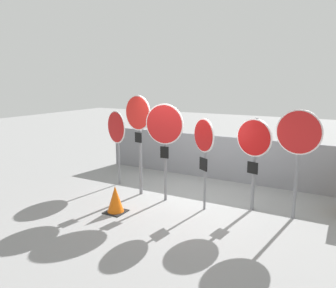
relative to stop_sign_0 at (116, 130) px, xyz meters
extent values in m
plane|color=gray|center=(2.31, -0.21, -1.51)|extent=(40.00, 40.00, 0.00)
cube|color=slate|center=(2.31, 1.82, -0.88)|extent=(7.48, 0.12, 1.27)
cylinder|color=slate|center=(0.02, 0.05, -0.51)|extent=(0.05, 0.05, 2.01)
cylinder|color=white|center=(0.00, 0.00, 0.08)|extent=(0.82, 0.36, 0.88)
cylinder|color=#AD0F0F|center=(-0.01, -0.02, 0.08)|extent=(0.76, 0.33, 0.82)
cylinder|color=slate|center=(1.01, -0.36, -0.30)|extent=(0.08, 0.08, 2.42)
cylinder|color=white|center=(0.99, -0.42, 0.55)|extent=(0.84, 0.21, 0.85)
cylinder|color=red|center=(0.99, -0.43, 0.55)|extent=(0.78, 0.20, 0.79)
cube|color=black|center=(0.99, -0.42, -0.05)|extent=(0.22, 0.07, 0.25)
cylinder|color=slate|center=(1.76, -0.43, -0.44)|extent=(0.06, 0.06, 2.15)
cylinder|color=white|center=(1.77, -0.49, 0.33)|extent=(0.94, 0.10, 0.94)
cylinder|color=red|center=(1.77, -0.50, 0.33)|extent=(0.88, 0.10, 0.88)
cube|color=black|center=(1.77, -0.49, -0.33)|extent=(0.21, 0.04, 0.28)
cylinder|color=slate|center=(2.80, -0.51, -0.49)|extent=(0.05, 0.05, 2.04)
cylinder|color=white|center=(2.78, -0.55, 0.16)|extent=(0.62, 0.43, 0.73)
cylinder|color=#AD0F0F|center=(2.77, -0.56, 0.16)|extent=(0.57, 0.39, 0.67)
cube|color=black|center=(2.78, -0.55, -0.47)|extent=(0.24, 0.17, 0.28)
cylinder|color=slate|center=(3.74, -0.01, -0.48)|extent=(0.08, 0.08, 2.06)
cylinder|color=white|center=(3.73, -0.07, 0.12)|extent=(0.80, 0.23, 0.82)
cylinder|color=#AD0F0F|center=(3.72, -0.09, 0.12)|extent=(0.74, 0.22, 0.76)
cube|color=black|center=(3.73, -0.07, -0.54)|extent=(0.25, 0.09, 0.26)
cylinder|color=slate|center=(4.62, -0.06, -0.51)|extent=(0.07, 0.07, 2.01)
cylinder|color=white|center=(4.61, -0.12, 0.31)|extent=(0.90, 0.14, 0.91)
cylinder|color=red|center=(4.61, -0.13, 0.31)|extent=(0.84, 0.13, 0.85)
cube|color=black|center=(1.18, -1.61, -1.50)|extent=(0.43, 0.43, 0.02)
cone|color=#E05B0C|center=(1.18, -1.61, -1.21)|extent=(0.36, 0.36, 0.58)
camera|label=1|loc=(5.44, -6.95, 1.32)|focal=35.00mm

